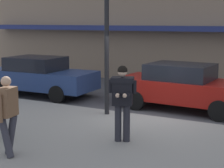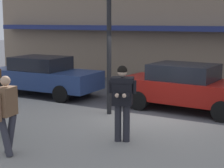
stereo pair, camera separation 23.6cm
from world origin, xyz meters
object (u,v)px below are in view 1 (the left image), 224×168
(pedestrian_dark_coat, at_px, (7,111))
(street_lamp_post, at_px, (107,14))
(parked_sedan_mid, at_px, (184,86))
(parked_sedan_near, at_px, (39,76))
(man_texting_on_phone, at_px, (122,95))

(pedestrian_dark_coat, xyz_separation_m, street_lamp_post, (0.05, 4.12, 2.03))
(parked_sedan_mid, relative_size, pedestrian_dark_coat, 2.69)
(parked_sedan_near, xyz_separation_m, street_lamp_post, (4.12, -1.84, 2.35))
(parked_sedan_near, relative_size, parked_sedan_mid, 1.00)
(parked_sedan_mid, bearing_deg, man_texting_on_phone, -91.20)
(parked_sedan_near, bearing_deg, pedestrian_dark_coat, -55.62)
(man_texting_on_phone, relative_size, street_lamp_post, 0.37)
(street_lamp_post, bearing_deg, man_texting_on_phone, -52.86)
(parked_sedan_near, height_order, pedestrian_dark_coat, pedestrian_dark_coat)
(parked_sedan_near, relative_size, pedestrian_dark_coat, 2.69)
(pedestrian_dark_coat, relative_size, street_lamp_post, 0.35)
(parked_sedan_near, relative_size, man_texting_on_phone, 2.53)
(pedestrian_dark_coat, bearing_deg, street_lamp_post, 89.35)
(parked_sedan_near, distance_m, street_lamp_post, 5.09)
(man_texting_on_phone, height_order, pedestrian_dark_coat, man_texting_on_phone)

